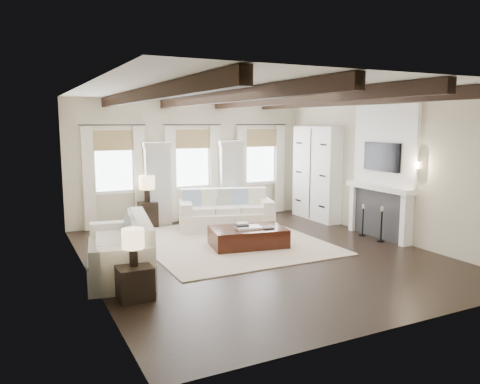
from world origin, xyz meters
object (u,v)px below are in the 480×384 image
sofa_left (124,251)px  side_table_back (148,215)px  side_table_front (135,282)px  sofa_back (226,213)px  ottoman (248,237)px

sofa_left → side_table_back: size_ratio=3.75×
sofa_left → side_table_front: bearing=-95.8°
sofa_back → side_table_front: sofa_back is taller
sofa_left → side_table_back: bearing=68.0°
sofa_back → ottoman: bearing=-99.4°
sofa_back → ottoman: 1.80m
sofa_back → side_table_front: size_ratio=4.90×
side_table_back → side_table_front: bearing=-107.8°
side_table_front → ottoman: bearing=33.0°
sofa_left → side_table_back: (1.36, 3.36, -0.08)m
sofa_back → ottoman: (-0.29, -1.76, -0.19)m
sofa_back → side_table_back: bearing=148.9°
ottoman → side_table_front: size_ratio=3.08×
side_table_front → side_table_back: size_ratio=0.78×
side_table_front → sofa_left: bearing=84.2°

